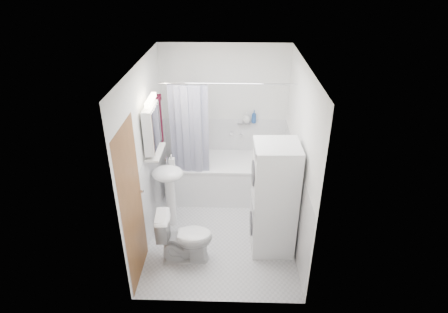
{
  "coord_description": "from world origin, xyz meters",
  "views": [
    {
      "loc": [
        0.16,
        -4.31,
        3.49
      ],
      "look_at": [
        0.03,
        0.15,
        1.12
      ],
      "focal_mm": 30.0,
      "sensor_mm": 36.0,
      "label": 1
    }
  ],
  "objects_px": {
    "toilet": "(185,237)",
    "washer_dryer": "(274,199)",
    "sink": "(169,182)",
    "bathtub": "(228,176)"
  },
  "relations": [
    {
      "from": "bathtub",
      "to": "washer_dryer",
      "type": "relative_size",
      "value": 1.1
    },
    {
      "from": "sink",
      "to": "toilet",
      "type": "height_order",
      "value": "sink"
    },
    {
      "from": "toilet",
      "to": "washer_dryer",
      "type": "bearing_deg",
      "value": -81.09
    },
    {
      "from": "sink",
      "to": "toilet",
      "type": "relative_size",
      "value": 1.47
    },
    {
      "from": "washer_dryer",
      "to": "toilet",
      "type": "relative_size",
      "value": 2.18
    },
    {
      "from": "toilet",
      "to": "sink",
      "type": "bearing_deg",
      "value": 17.94
    },
    {
      "from": "sink",
      "to": "washer_dryer",
      "type": "distance_m",
      "value": 1.51
    },
    {
      "from": "washer_dryer",
      "to": "sink",
      "type": "bearing_deg",
      "value": 159.93
    },
    {
      "from": "bathtub",
      "to": "sink",
      "type": "relative_size",
      "value": 1.62
    },
    {
      "from": "bathtub",
      "to": "toilet",
      "type": "relative_size",
      "value": 2.39
    }
  ]
}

